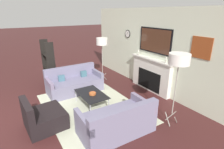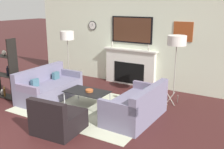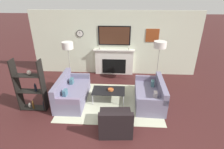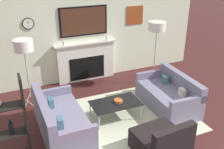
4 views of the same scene
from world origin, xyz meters
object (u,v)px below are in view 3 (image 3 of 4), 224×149
at_px(couch_left, 72,93).
at_px(couch_right, 150,95).
at_px(armchair, 115,122).
at_px(floor_lamp_right, 160,45).
at_px(coffee_table, 109,91).
at_px(floor_lamp_left, 68,46).
at_px(shelf_unit, 31,88).
at_px(decorative_bowl, 111,90).

distance_m(couch_left, couch_right, 2.60).
relative_size(couch_left, armchair, 1.98).
bearing_deg(floor_lamp_right, coffee_table, -144.22).
relative_size(armchair, floor_lamp_left, 0.54).
height_order(armchair, shelf_unit, shelf_unit).
distance_m(coffee_table, decorative_bowl, 0.09).
bearing_deg(couch_left, coffee_table, 1.96).
relative_size(couch_right, shelf_unit, 1.01).
relative_size(armchair, coffee_table, 0.84).
relative_size(floor_lamp_left, shelf_unit, 1.03).
bearing_deg(shelf_unit, coffee_table, 14.25).
bearing_deg(armchair, coffee_table, 101.73).
height_order(coffee_table, shelf_unit, shelf_unit).
bearing_deg(floor_lamp_right, floor_lamp_left, -180.00).
bearing_deg(decorative_bowl, floor_lamp_right, 36.73).
height_order(couch_right, floor_lamp_right, floor_lamp_right).
xyz_separation_m(couch_right, armchair, (-1.08, -1.33, -0.04)).
distance_m(armchair, floor_lamp_right, 3.32).
distance_m(armchair, coffee_table, 1.41).
xyz_separation_m(floor_lamp_right, shelf_unit, (-4.05, -1.86, -0.85)).
xyz_separation_m(couch_left, coffee_table, (1.24, 0.04, 0.09)).
bearing_deg(floor_lamp_right, shelf_unit, -155.40).
relative_size(couch_right, armchair, 1.83).
relative_size(couch_left, coffee_table, 1.67).
xyz_separation_m(couch_right, floor_lamp_right, (0.40, 1.32, 1.31)).
distance_m(decorative_bowl, floor_lamp_right, 2.42).
distance_m(couch_left, coffee_table, 1.24).
relative_size(coffee_table, decorative_bowl, 5.45).
bearing_deg(couch_right, shelf_unit, -171.63).
bearing_deg(armchair, couch_right, 50.95).
height_order(couch_left, floor_lamp_left, floor_lamp_left).
bearing_deg(shelf_unit, couch_right, 8.37).
relative_size(couch_right, floor_lamp_left, 0.98).
bearing_deg(couch_right, couch_left, 179.99).
xyz_separation_m(coffee_table, shelf_unit, (-2.28, -0.58, 0.37)).
distance_m(coffee_table, floor_lamp_right, 2.50).
distance_m(couch_right, shelf_unit, 3.72).
bearing_deg(couch_right, coffee_table, 178.21).
distance_m(armchair, decorative_bowl, 1.41).
bearing_deg(couch_left, couch_right, -0.01).
xyz_separation_m(couch_right, floor_lamp_left, (-3.00, 1.32, 1.23)).
height_order(armchair, floor_lamp_left, floor_lamp_left).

